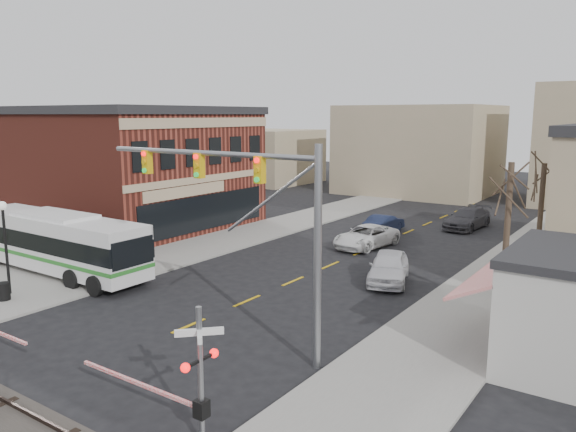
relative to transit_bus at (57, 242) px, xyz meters
The scene contains 18 objects.
ground 12.55m from the transit_bus, 16.96° to the right, with size 160.00×160.00×0.00m, color black.
sidewalk_west 16.65m from the transit_bus, 81.76° to the left, with size 5.00×60.00×0.12m, color gray.
sidewalk_east 26.99m from the transit_bus, 37.47° to the left, with size 5.00×60.00×0.12m, color gray.
brick_building 19.75m from the transit_bus, 140.68° to the left, with size 30.40×15.40×9.60m.
tree_east_a 23.94m from the transit_bus, 20.53° to the left, with size 0.28×0.28×6.75m.
tree_east_b 26.88m from the transit_bus, 32.39° to the left, with size 0.28×0.28×6.30m.
tree_east_c 32.05m from the transit_bus, 44.38° to the left, with size 0.28×0.28×7.20m.
transit_bus is the anchor object (origin of this frame).
traffic_signal_mast 16.24m from the transit_bus, ahead, with size 10.50×0.30×8.00m.
rr_crossing_east 19.69m from the transit_bus, 23.38° to the right, with size 5.60×1.36×4.00m.
street_lamp 4.35m from the transit_bus, 67.51° to the right, with size 0.44×0.44×4.69m.
trash_bin 5.18m from the transit_bus, 62.87° to the right, with size 0.60×0.60×0.86m, color black.
car_a 18.68m from the transit_bus, 29.84° to the left, with size 1.99×4.95×1.69m, color silver.
car_b 23.55m from the transit_bus, 63.83° to the left, with size 1.49×4.27×1.41m, color #171F3A.
car_c 19.64m from the transit_bus, 54.21° to the left, with size 2.48×5.39×1.50m, color white.
car_d 30.39m from the transit_bus, 60.02° to the left, with size 2.27×5.58×1.62m, color #414046.
pedestrian_near 3.40m from the transit_bus, 16.96° to the left, with size 0.56×0.37×1.53m, color #4E403E.
pedestrian_far 4.29m from the transit_bus, 82.13° to the left, with size 0.92×0.71×1.89m, color #384262.
Camera 1 is at (16.56, -14.41, 8.96)m, focal length 35.00 mm.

